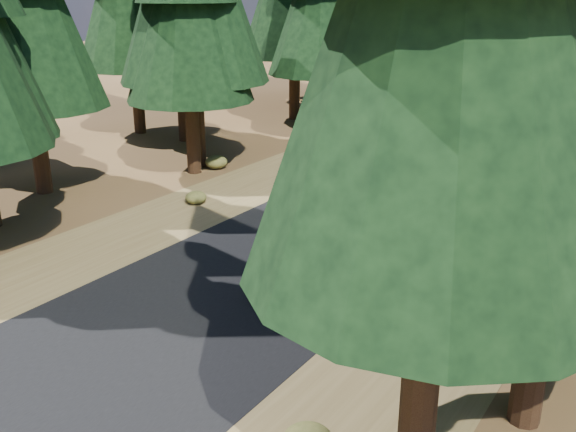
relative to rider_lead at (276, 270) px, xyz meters
The scene contains 7 objects.
ground 1.13m from the rider_lead, 158.41° to the left, with size 120.00×120.00×0.00m, color #473019.
road 5.47m from the rider_lead, 99.77° to the left, with size 6.00×100.00×0.01m, color black.
shoulder_l 7.72m from the rider_lead, 135.83° to the left, with size 3.20×100.00×0.01m, color brown.
shoulder_r 6.53m from the rider_lead, 55.58° to the left, with size 3.20×100.00×0.01m, color brown.
understory_shrubs 4.66m from the rider_lead, 94.72° to the left, with size 14.41×31.33×0.59m.
rider_lead is the anchor object (origin of this frame).
rider_follow 5.62m from the rider_lead, 106.99° to the left, with size 0.77×1.71×1.48m.
Camera 1 is at (8.33, -11.11, 6.51)m, focal length 40.00 mm.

